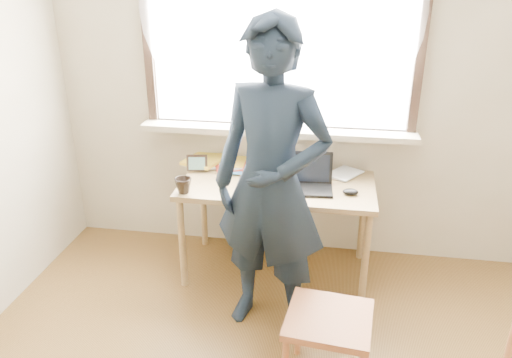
% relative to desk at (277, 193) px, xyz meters
% --- Properties ---
extents(room_shell, '(3.52, 4.02, 2.61)m').
position_rel_desk_xyz_m(room_shell, '(0.13, -1.43, 1.04)').
color(room_shell, '#B7AD93').
rests_on(room_shell, ground).
extents(desk, '(1.24, 0.62, 0.66)m').
position_rel_desk_xyz_m(desk, '(0.00, 0.00, 0.00)').
color(desk, olive).
rests_on(desk, ground).
extents(laptop, '(0.32, 0.27, 0.21)m').
position_rel_desk_xyz_m(laptop, '(0.19, -0.03, 0.12)').
color(laptop, black).
rests_on(laptop, desk).
extents(mug_white, '(0.14, 0.14, 0.10)m').
position_rel_desk_xyz_m(mug_white, '(-0.05, 0.20, 0.12)').
color(mug_white, white).
rests_on(mug_white, desk).
extents(mug_dark, '(0.14, 0.14, 0.10)m').
position_rel_desk_xyz_m(mug_dark, '(-0.55, -0.24, 0.12)').
color(mug_dark, black).
rests_on(mug_dark, desk).
extents(mouse, '(0.10, 0.07, 0.04)m').
position_rel_desk_xyz_m(mouse, '(0.46, -0.10, 0.09)').
color(mouse, black).
rests_on(mouse, desk).
extents(desk_clutter, '(0.78, 0.50, 0.04)m').
position_rel_desk_xyz_m(desk_clutter, '(-0.27, 0.23, 0.09)').
color(desk_clutter, white).
rests_on(desk_clutter, desk).
extents(book_a, '(0.29, 0.31, 0.02)m').
position_rel_desk_xyz_m(book_a, '(-0.43, 0.20, 0.08)').
color(book_a, white).
rests_on(book_a, desk).
extents(book_b, '(0.27, 0.28, 0.02)m').
position_rel_desk_xyz_m(book_b, '(0.35, 0.25, 0.08)').
color(book_b, white).
rests_on(book_b, desk).
extents(picture_frame, '(0.14, 0.04, 0.11)m').
position_rel_desk_xyz_m(picture_frame, '(-0.56, 0.10, 0.12)').
color(picture_frame, black).
rests_on(picture_frame, desk).
extents(work_chair, '(0.44, 0.42, 0.41)m').
position_rel_desk_xyz_m(work_chair, '(0.37, -0.96, -0.25)').
color(work_chair, '#9A5932').
rests_on(work_chair, ground).
extents(person, '(0.73, 0.57, 1.77)m').
position_rel_desk_xyz_m(person, '(0.03, -0.53, 0.29)').
color(person, black).
rests_on(person, ground).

